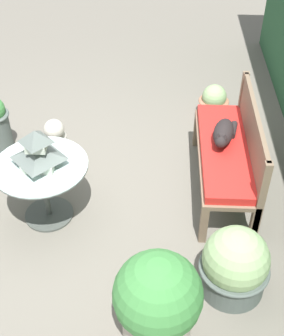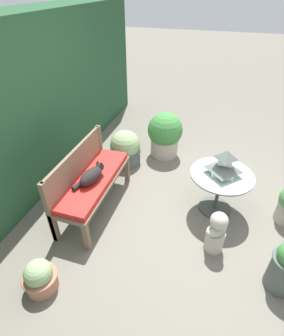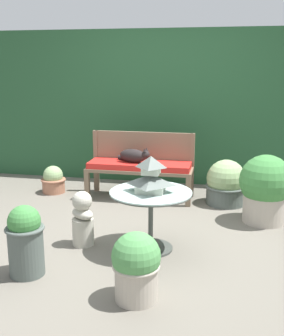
# 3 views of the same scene
# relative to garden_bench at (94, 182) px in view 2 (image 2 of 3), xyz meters

# --- Properties ---
(ground) EXTENTS (30.00, 30.00, 0.00)m
(ground) POSITION_rel_garden_bench_xyz_m (0.18, -1.11, -0.40)
(ground) COLOR #666056
(foliage_hedge_back) EXTENTS (6.40, 0.76, 2.15)m
(foliage_hedge_back) POSITION_rel_garden_bench_xyz_m (0.18, 1.17, 0.68)
(foliage_hedge_back) COLOR #234C2D
(foliage_hedge_back) RESTS_ON ground
(garden_bench) EXTENTS (1.34, 0.45, 0.47)m
(garden_bench) POSITION_rel_garden_bench_xyz_m (0.00, 0.00, 0.00)
(garden_bench) COLOR brown
(garden_bench) RESTS_ON ground
(bench_backrest) EXTENTS (1.34, 0.06, 0.83)m
(bench_backrest) POSITION_rel_garden_bench_xyz_m (0.00, 0.20, 0.19)
(bench_backrest) COLOR brown
(bench_backrest) RESTS_ON ground
(cat) EXTENTS (0.45, 0.27, 0.20)m
(cat) POSITION_rel_garden_bench_xyz_m (-0.07, -0.02, 0.16)
(cat) COLOR black
(cat) RESTS_ON garden_bench
(patio_table) EXTENTS (0.75, 0.75, 0.56)m
(patio_table) POSITION_rel_garden_bench_xyz_m (0.42, -1.49, 0.04)
(patio_table) COLOR #424742
(patio_table) RESTS_ON ground
(pagoda_birdhouse) EXTENTS (0.33, 0.33, 0.33)m
(pagoda_birdhouse) POSITION_rel_garden_bench_xyz_m (0.42, -1.49, 0.30)
(pagoda_birdhouse) COLOR #B2BCA8
(pagoda_birdhouse) RESTS_ON patio_table
(garden_bust) EXTENTS (0.30, 0.27, 0.53)m
(garden_bust) POSITION_rel_garden_bench_xyz_m (-0.23, -1.52, -0.14)
(garden_bust) COLOR #B7B2A3
(garden_bust) RESTS_ON ground
(potted_plant_table_near) EXTENTS (0.51, 0.51, 0.55)m
(potted_plant_table_near) POSITION_rel_garden_bench_xyz_m (1.08, -0.01, -0.15)
(potted_plant_table_near) COLOR #4C5651
(potted_plant_table_near) RESTS_ON ground
(potted_plant_hedge_corner) EXTENTS (0.33, 0.33, 0.36)m
(potted_plant_hedge_corner) POSITION_rel_garden_bench_xyz_m (-1.18, 0.01, -0.23)
(potted_plant_hedge_corner) COLOR #9E664C
(potted_plant_hedge_corner) RESTS_ON ground
(potted_plant_path_edge) EXTENTS (0.56, 0.56, 0.74)m
(potted_plant_path_edge) POSITION_rel_garden_bench_xyz_m (1.49, -0.54, -0.02)
(potted_plant_path_edge) COLOR #ADA393
(potted_plant_path_edge) RESTS_ON ground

